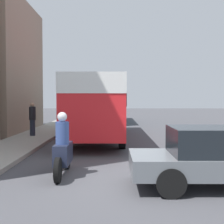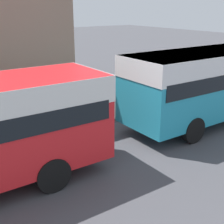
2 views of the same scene
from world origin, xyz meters
TOP-DOWN VIEW (x-y plane):
  - bus_following at (-1.76, 20.22)m, footprint 2.64×9.50m
  - pedestrian_walking_away at (-5.62, 20.76)m, footprint 0.35×0.35m

SIDE VIEW (x-z plane):
  - pedestrian_walking_away at x=-5.62m, z-range 0.18..1.99m
  - bus_following at x=-1.76m, z-range 0.46..3.59m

